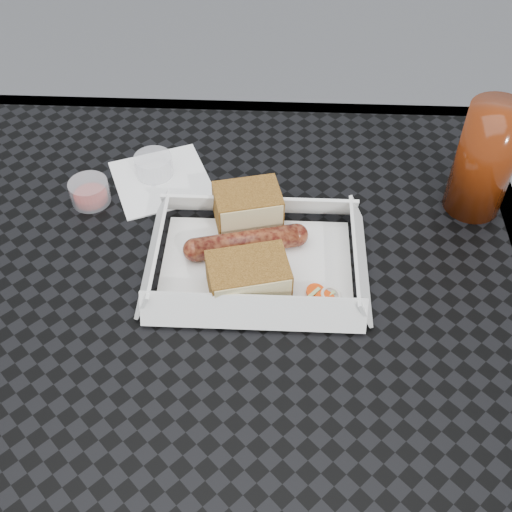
{
  "coord_description": "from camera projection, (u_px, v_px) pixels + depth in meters",
  "views": [
    {
      "loc": [
        0.09,
        -0.43,
        1.31
      ],
      "look_at": [
        0.07,
        0.05,
        0.78
      ],
      "focal_mm": 45.0,
      "sensor_mm": 36.0,
      "label": 1
    }
  ],
  "objects": [
    {
      "name": "bread_far",
      "position": [
        248.0,
        278.0,
        0.7
      ],
      "size": [
        0.1,
        0.08,
        0.04
      ],
      "primitive_type": "cube",
      "rotation": [
        0.0,
        0.0,
        0.24
      ],
      "color": "brown",
      "rests_on": "food_tray"
    },
    {
      "name": "condiment_cup_sauce",
      "position": [
        90.0,
        192.0,
        0.81
      ],
      "size": [
        0.05,
        0.05,
        0.03
      ],
      "primitive_type": "cylinder",
      "color": "maroon",
      "rests_on": "patio_table"
    },
    {
      "name": "food_tray",
      "position": [
        256.0,
        266.0,
        0.75
      ],
      "size": [
        0.22,
        0.15,
        0.0
      ],
      "primitive_type": "cube",
      "color": "white",
      "rests_on": "patio_table"
    },
    {
      "name": "bread_near",
      "position": [
        248.0,
        207.0,
        0.78
      ],
      "size": [
        0.09,
        0.07,
        0.05
      ],
      "primitive_type": "cube",
      "rotation": [
        0.0,
        0.0,
        0.24
      ],
      "color": "brown",
      "rests_on": "food_tray"
    },
    {
      "name": "napkin",
      "position": [
        162.0,
        180.0,
        0.85
      ],
      "size": [
        0.16,
        0.16,
        0.0
      ],
      "primitive_type": "cube",
      "rotation": [
        0.0,
        0.0,
        0.4
      ],
      "color": "white",
      "rests_on": "patio_table"
    },
    {
      "name": "condiment_cup_empty",
      "position": [
        154.0,
        166.0,
        0.85
      ],
      "size": [
        0.05,
        0.05,
        0.03
      ],
      "primitive_type": "cylinder",
      "color": "silver",
      "rests_on": "patio_table"
    },
    {
      "name": "bratwurst",
      "position": [
        246.0,
        242.0,
        0.75
      ],
      "size": [
        0.15,
        0.06,
        0.03
      ],
      "rotation": [
        0.0,
        0.0,
        0.24
      ],
      "color": "brown",
      "rests_on": "food_tray"
    },
    {
      "name": "drink_glass",
      "position": [
        485.0,
        160.0,
        0.77
      ],
      "size": [
        0.07,
        0.07,
        0.15
      ],
      "primitive_type": "cylinder",
      "color": "#551B07",
      "rests_on": "patio_table"
    },
    {
      "name": "patio_table",
      "position": [
        196.0,
        346.0,
        0.76
      ],
      "size": [
        0.8,
        0.8,
        0.74
      ],
      "color": "black",
      "rests_on": "ground"
    },
    {
      "name": "veg_garnish",
      "position": [
        323.0,
        301.0,
        0.71
      ],
      "size": [
        0.03,
        0.03,
        0.0
      ],
      "color": "#EE410A",
      "rests_on": "food_tray"
    }
  ]
}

